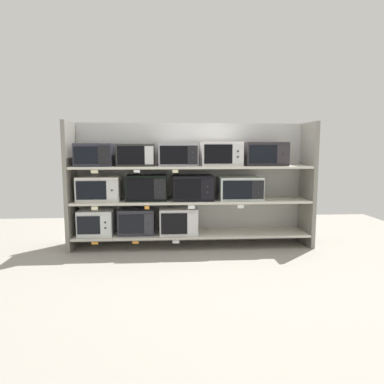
% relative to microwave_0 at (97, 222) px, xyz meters
% --- Properties ---
extents(ground, '(7.03, 6.00, 0.02)m').
position_rel_microwave_0_xyz_m(ground, '(1.24, -1.00, -0.35)').
color(ground, gray).
extents(back_panel, '(3.23, 0.04, 1.62)m').
position_rel_microwave_0_xyz_m(back_panel, '(1.24, 0.27, 0.47)').
color(back_panel, '#B2B2AD').
rests_on(back_panel, ground).
extents(upright_left, '(0.05, 0.50, 1.62)m').
position_rel_microwave_0_xyz_m(upright_left, '(-0.31, 0.00, 0.47)').
color(upright_left, gray).
rests_on(upright_left, ground).
extents(upright_right, '(0.05, 0.50, 1.62)m').
position_rel_microwave_0_xyz_m(upright_right, '(2.78, 0.00, 0.47)').
color(upright_right, gray).
rests_on(upright_right, ground).
extents(shelf_0, '(3.03, 0.50, 0.03)m').
position_rel_microwave_0_xyz_m(shelf_0, '(1.24, 0.00, -0.18)').
color(shelf_0, beige).
rests_on(shelf_0, ground).
extents(microwave_0, '(0.43, 0.39, 0.32)m').
position_rel_microwave_0_xyz_m(microwave_0, '(0.00, 0.00, 0.00)').
color(microwave_0, silver).
rests_on(microwave_0, shelf_0).
extents(microwave_1, '(0.46, 0.35, 0.33)m').
position_rel_microwave_0_xyz_m(microwave_1, '(0.52, -0.00, 0.00)').
color(microwave_1, '#2F2E37').
rests_on(microwave_1, shelf_0).
extents(microwave_2, '(0.49, 0.41, 0.33)m').
position_rel_microwave_0_xyz_m(microwave_2, '(1.06, -0.00, 0.01)').
color(microwave_2, silver).
rests_on(microwave_2, shelf_0).
extents(price_tag_0, '(0.08, 0.00, 0.03)m').
position_rel_microwave_0_xyz_m(price_tag_0, '(0.02, -0.25, -0.21)').
color(price_tag_0, orange).
extents(price_tag_1, '(0.08, 0.00, 0.03)m').
position_rel_microwave_0_xyz_m(price_tag_1, '(0.52, -0.25, -0.21)').
color(price_tag_1, orange).
extents(price_tag_2, '(0.09, 0.00, 0.04)m').
position_rel_microwave_0_xyz_m(price_tag_2, '(1.02, -0.25, -0.21)').
color(price_tag_2, white).
extents(shelf_1, '(3.03, 0.50, 0.03)m').
position_rel_microwave_0_xyz_m(shelf_1, '(1.24, 0.00, 0.27)').
color(shelf_1, beige).
extents(microwave_3, '(0.53, 0.38, 0.31)m').
position_rel_microwave_0_xyz_m(microwave_3, '(0.05, -0.00, 0.43)').
color(microwave_3, silver).
rests_on(microwave_3, shelf_1).
extents(microwave_4, '(0.51, 0.36, 0.33)m').
position_rel_microwave_0_xyz_m(microwave_4, '(0.65, -0.00, 0.44)').
color(microwave_4, black).
rests_on(microwave_4, shelf_1).
extents(microwave_5, '(0.52, 0.44, 0.32)m').
position_rel_microwave_0_xyz_m(microwave_5, '(1.25, -0.00, 0.44)').
color(microwave_5, black).
rests_on(microwave_5, shelf_1).
extents(microwave_6, '(0.56, 0.41, 0.29)m').
position_rel_microwave_0_xyz_m(microwave_6, '(1.87, -0.00, 0.43)').
color(microwave_6, silver).
rests_on(microwave_6, shelf_1).
extents(price_tag_3, '(0.08, 0.00, 0.05)m').
position_rel_microwave_0_xyz_m(price_tag_3, '(0.03, -0.25, 0.22)').
color(price_tag_3, beige).
extents(price_tag_4, '(0.06, 0.00, 0.04)m').
position_rel_microwave_0_xyz_m(price_tag_4, '(0.67, -0.25, 0.22)').
color(price_tag_4, orange).
extents(price_tag_5, '(0.09, 0.00, 0.04)m').
position_rel_microwave_0_xyz_m(price_tag_5, '(1.21, -0.25, 0.22)').
color(price_tag_5, white).
extents(price_tag_6, '(0.08, 0.00, 0.04)m').
position_rel_microwave_0_xyz_m(price_tag_6, '(1.83, -0.25, 0.22)').
color(price_tag_6, white).
extents(shelf_2, '(3.03, 0.50, 0.03)m').
position_rel_microwave_0_xyz_m(shelf_2, '(1.24, 0.00, 0.71)').
color(shelf_2, beige).
extents(microwave_7, '(0.46, 0.43, 0.28)m').
position_rel_microwave_0_xyz_m(microwave_7, '(0.01, -0.00, 0.86)').
color(microwave_7, '#2E2E39').
rests_on(microwave_7, shelf_2).
extents(microwave_8, '(0.47, 0.36, 0.28)m').
position_rel_microwave_0_xyz_m(microwave_8, '(0.53, -0.00, 0.86)').
color(microwave_8, '#30302D').
rests_on(microwave_8, shelf_2).
extents(microwave_9, '(0.49, 0.42, 0.29)m').
position_rel_microwave_0_xyz_m(microwave_9, '(1.06, -0.00, 0.87)').
color(microwave_9, '#A39FA8').
rests_on(microwave_9, shelf_2).
extents(microwave_10, '(0.52, 0.40, 0.31)m').
position_rel_microwave_0_xyz_m(microwave_10, '(1.61, -0.00, 0.88)').
color(microwave_10, white).
rests_on(microwave_10, shelf_2).
extents(microwave_11, '(0.54, 0.35, 0.30)m').
position_rel_microwave_0_xyz_m(microwave_11, '(2.19, -0.00, 0.87)').
color(microwave_11, '#2C282B').
rests_on(microwave_11, shelf_2).
extents(price_tag_7, '(0.08, 0.00, 0.04)m').
position_rel_microwave_0_xyz_m(price_tag_7, '(0.05, -0.25, 0.67)').
color(price_tag_7, beige).
extents(price_tag_8, '(0.07, 0.00, 0.03)m').
position_rel_microwave_0_xyz_m(price_tag_8, '(0.55, -0.25, 0.67)').
color(price_tag_8, white).
extents(price_tag_9, '(0.07, 0.00, 0.04)m').
position_rel_microwave_0_xyz_m(price_tag_9, '(1.02, -0.25, 0.67)').
color(price_tag_9, beige).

